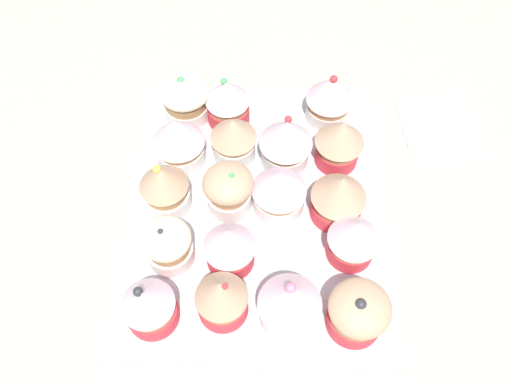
# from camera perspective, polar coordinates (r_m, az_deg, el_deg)

# --- Properties ---
(ground_plane) EXTENTS (1.80, 1.80, 0.03)m
(ground_plane) POSITION_cam_1_polar(r_m,az_deg,el_deg) (0.64, 0.00, -2.66)
(ground_plane) COLOR #B2A899
(baking_tray) EXTENTS (0.31, 0.38, 0.01)m
(baking_tray) POSITION_cam_1_polar(r_m,az_deg,el_deg) (0.62, 0.00, -1.73)
(baking_tray) COLOR silver
(baking_tray) RESTS_ON ground_plane
(cupcake_0) EXTENTS (0.06, 0.06, 0.07)m
(cupcake_0) POSITION_cam_1_polar(r_m,az_deg,el_deg) (0.54, -11.86, -12.20)
(cupcake_0) COLOR #D1333D
(cupcake_0) RESTS_ON baking_tray
(cupcake_1) EXTENTS (0.05, 0.05, 0.08)m
(cupcake_1) POSITION_cam_1_polar(r_m,az_deg,el_deg) (0.53, -3.85, -11.55)
(cupcake_1) COLOR #D1333D
(cupcake_1) RESTS_ON baking_tray
(cupcake_2) EXTENTS (0.07, 0.07, 0.08)m
(cupcake_2) POSITION_cam_1_polar(r_m,az_deg,el_deg) (0.53, 3.77, -12.23)
(cupcake_2) COLOR white
(cupcake_2) RESTS_ON baking_tray
(cupcake_3) EXTENTS (0.06, 0.06, 0.07)m
(cupcake_3) POSITION_cam_1_polar(r_m,az_deg,el_deg) (0.54, 11.24, -12.95)
(cupcake_3) COLOR #D1333D
(cupcake_3) RESTS_ON baking_tray
(cupcake_4) EXTENTS (0.05, 0.05, 0.06)m
(cupcake_4) POSITION_cam_1_polar(r_m,az_deg,el_deg) (0.57, -9.74, -5.74)
(cupcake_4) COLOR white
(cupcake_4) RESTS_ON baking_tray
(cupcake_5) EXTENTS (0.06, 0.06, 0.07)m
(cupcake_5) POSITION_cam_1_polar(r_m,az_deg,el_deg) (0.55, -2.98, -5.97)
(cupcake_5) COLOR #D1333D
(cupcake_5) RESTS_ON baking_tray
(cupcake_6) EXTENTS (0.06, 0.06, 0.07)m
(cupcake_6) POSITION_cam_1_polar(r_m,az_deg,el_deg) (0.57, 10.82, -5.04)
(cupcake_6) COLOR #D1333D
(cupcake_6) RESTS_ON baking_tray
(cupcake_7) EXTENTS (0.06, 0.06, 0.08)m
(cupcake_7) POSITION_cam_1_polar(r_m,az_deg,el_deg) (0.59, -10.15, 0.65)
(cupcake_7) COLOR white
(cupcake_7) RESTS_ON baking_tray
(cupcake_8) EXTENTS (0.06, 0.06, 0.07)m
(cupcake_8) POSITION_cam_1_polar(r_m,az_deg,el_deg) (0.59, -3.09, -0.09)
(cupcake_8) COLOR white
(cupcake_8) RESTS_ON baking_tray
(cupcake_9) EXTENTS (0.06, 0.06, 0.07)m
(cupcake_9) POSITION_cam_1_polar(r_m,az_deg,el_deg) (0.59, 2.58, 0.47)
(cupcake_9) COLOR white
(cupcake_9) RESTS_ON baking_tray
(cupcake_10) EXTENTS (0.06, 0.06, 0.07)m
(cupcake_10) POSITION_cam_1_polar(r_m,az_deg,el_deg) (0.59, 9.19, -0.41)
(cupcake_10) COLOR #D1333D
(cupcake_10) RESTS_ON baking_tray
(cupcake_11) EXTENTS (0.06, 0.06, 0.07)m
(cupcake_11) POSITION_cam_1_polar(r_m,az_deg,el_deg) (0.63, -8.63, 5.72)
(cupcake_11) COLOR white
(cupcake_11) RESTS_ON baking_tray
(cupcake_12) EXTENTS (0.06, 0.06, 0.07)m
(cupcake_12) POSITION_cam_1_polar(r_m,az_deg,el_deg) (0.63, -2.51, 6.03)
(cupcake_12) COLOR white
(cupcake_12) RESTS_ON baking_tray
(cupcake_13) EXTENTS (0.07, 0.07, 0.08)m
(cupcake_13) POSITION_cam_1_polar(r_m,az_deg,el_deg) (0.62, 3.34, 5.67)
(cupcake_13) COLOR white
(cupcake_13) RESTS_ON baking_tray
(cupcake_14) EXTENTS (0.06, 0.06, 0.07)m
(cupcake_14) POSITION_cam_1_polar(r_m,az_deg,el_deg) (0.63, 9.26, 5.61)
(cupcake_14) COLOR #D1333D
(cupcake_14) RESTS_ON baking_tray
(cupcake_15) EXTENTS (0.06, 0.06, 0.07)m
(cupcake_15) POSITION_cam_1_polar(r_m,az_deg,el_deg) (0.68, -7.86, 10.31)
(cupcake_15) COLOR white
(cupcake_15) RESTS_ON baking_tray
(cupcake_16) EXTENTS (0.06, 0.06, 0.07)m
(cupcake_16) POSITION_cam_1_polar(r_m,az_deg,el_deg) (0.67, -3.17, 10.01)
(cupcake_16) COLOR #D1333D
(cupcake_16) RESTS_ON baking_tray
(cupcake_17) EXTENTS (0.06, 0.06, 0.08)m
(cupcake_17) POSITION_cam_1_polar(r_m,az_deg,el_deg) (0.67, 8.22, 10.37)
(cupcake_17) COLOR white
(cupcake_17) RESTS_ON baking_tray
(napkin) EXTENTS (0.11, 0.12, 0.01)m
(napkin) POSITION_cam_1_polar(r_m,az_deg,el_deg) (0.74, 19.65, 6.99)
(napkin) COLOR white
(napkin) RESTS_ON ground_plane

